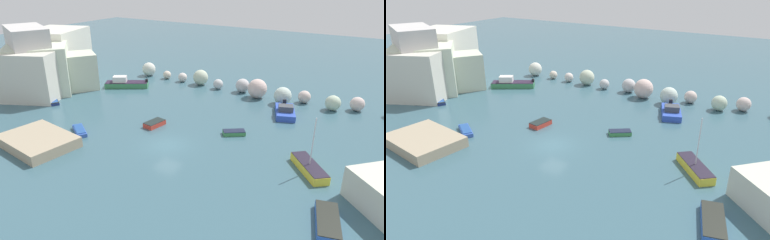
# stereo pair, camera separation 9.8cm
# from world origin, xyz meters

# --- Properties ---
(cove_water) EXTENTS (160.00, 160.00, 0.00)m
(cove_water) POSITION_xyz_m (0.00, 0.00, 0.00)
(cove_water) COLOR #395E6C
(cove_water) RESTS_ON ground
(cliff_headland_left) EXTENTS (24.06, 19.59, 9.39)m
(cliff_headland_left) POSITION_xyz_m (-28.57, 6.83, 3.47)
(cliff_headland_left) COLOR beige
(cliff_headland_left) RESTS_ON ground
(rock_breakwater) EXTENTS (42.14, 4.55, 2.67)m
(rock_breakwater) POSITION_xyz_m (2.10, 19.41, 1.07)
(rock_breakwater) COLOR silver
(rock_breakwater) RESTS_ON ground
(stone_dock) EXTENTS (8.03, 6.28, 1.07)m
(stone_dock) POSITION_xyz_m (-11.13, -6.90, 0.54)
(stone_dock) COLOR tan
(stone_dock) RESTS_ON ground
(moored_boat_0) EXTENTS (2.58, 4.41, 0.65)m
(moored_boat_0) POSITION_xyz_m (16.69, -4.38, 0.33)
(moored_boat_0) COLOR blue
(moored_boat_0) RESTS_ON cove_water
(moored_boat_1) EXTENTS (6.50, 5.04, 1.72)m
(moored_boat_1) POSITION_xyz_m (-16.68, 12.84, 0.59)
(moored_boat_1) COLOR #3B8351
(moored_boat_1) RESTS_ON cove_water
(moored_boat_2) EXTENTS (1.68, 2.59, 0.58)m
(moored_boat_2) POSITION_xyz_m (-4.02, 3.26, 0.29)
(moored_boat_2) COLOR red
(moored_boat_2) RESTS_ON cove_water
(moored_boat_3) EXTENTS (4.16, 4.58, 5.16)m
(moored_boat_3) POSITION_xyz_m (13.75, 2.27, 0.42)
(moored_boat_3) COLOR yellow
(moored_boat_3) RESTS_ON cove_water
(moored_boat_4) EXTENTS (2.74, 2.21, 0.45)m
(moored_boat_4) POSITION_xyz_m (-20.25, 2.35, 0.24)
(moored_boat_4) COLOR navy
(moored_boat_4) RESTS_ON cove_water
(moored_boat_5) EXTENTS (3.72, 5.19, 1.45)m
(moored_boat_5) POSITION_xyz_m (7.82, 14.18, 0.51)
(moored_boat_5) COLOR blue
(moored_boat_5) RESTS_ON cove_water
(moored_boat_6) EXTENTS (3.25, 2.59, 0.50)m
(moored_boat_6) POSITION_xyz_m (-9.99, -2.50, 0.24)
(moored_boat_6) COLOR #3358B5
(moored_boat_6) RESTS_ON cove_water
(moored_boat_7) EXTENTS (2.58, 2.25, 0.48)m
(moored_boat_7) POSITION_xyz_m (4.80, 5.85, 0.24)
(moored_boat_7) COLOR #3E894C
(moored_boat_7) RESTS_ON cove_water
(moored_boat_8) EXTENTS (2.09, 2.62, 0.43)m
(moored_boat_8) POSITION_xyz_m (-12.86, -7.15, 0.22)
(moored_boat_8) COLOR gray
(moored_boat_8) RESTS_ON cove_water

